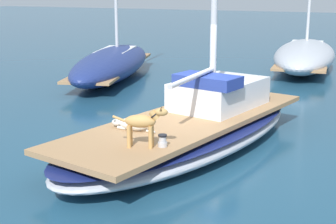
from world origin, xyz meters
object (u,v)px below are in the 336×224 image
object	(u,v)px
dog_white	(131,124)
moored_boat_far_astern	(305,55)
moored_boat_port_side	(112,63)
sailboat_main	(189,133)
deck_winch	(163,141)
dog_tan	(143,123)

from	to	relation	value
dog_white	moored_boat_far_astern	world-z (taller)	moored_boat_far_astern
dog_white	moored_boat_port_side	xyz separation A→B (m)	(-5.05, 7.58, -0.19)
sailboat_main	deck_winch	xyz separation A→B (m)	(0.34, -1.93, 0.42)
deck_winch	moored_boat_far_astern	world-z (taller)	moored_boat_far_astern
sailboat_main	dog_tan	size ratio (longest dim) A/B	8.28
sailboat_main	dog_white	world-z (taller)	dog_white
dog_white	moored_boat_far_astern	size ratio (longest dim) A/B	0.12
dog_tan	dog_white	distance (m)	1.10
sailboat_main	moored_boat_port_side	world-z (taller)	moored_boat_port_side
moored_boat_far_astern	moored_boat_port_side	bearing A→B (deg)	-139.10
dog_white	moored_boat_far_astern	bearing A→B (deg)	85.81
sailboat_main	dog_white	bearing A→B (deg)	-116.36
moored_boat_port_side	dog_white	bearing A→B (deg)	-56.32
dog_white	dog_tan	bearing A→B (deg)	-49.76
sailboat_main	moored_boat_far_astern	size ratio (longest dim) A/B	0.96
dog_white	sailboat_main	bearing A→B (deg)	63.64
sailboat_main	dog_tan	bearing A→B (deg)	-88.63
sailboat_main	moored_boat_far_astern	distance (m)	11.50
dog_white	deck_winch	world-z (taller)	dog_white
moored_boat_far_astern	moored_boat_port_side	xyz separation A→B (m)	(-5.99, -5.19, -0.01)
sailboat_main	dog_tan	world-z (taller)	dog_tan
sailboat_main	dog_white	xyz separation A→B (m)	(-0.63, -1.28, 0.43)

